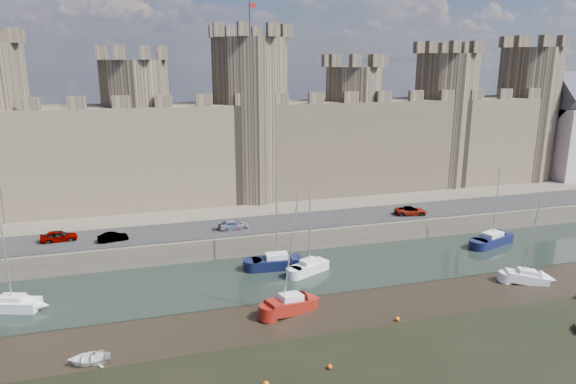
% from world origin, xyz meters
% --- Properties ---
extents(water_channel, '(160.00, 12.00, 0.08)m').
position_xyz_m(water_channel, '(0.00, 24.00, 0.04)').
color(water_channel, black).
rests_on(water_channel, ground).
extents(quay, '(160.00, 60.00, 2.50)m').
position_xyz_m(quay, '(0.00, 60.00, 1.25)').
color(quay, '#4C443A').
rests_on(quay, ground).
extents(road, '(160.00, 7.00, 0.10)m').
position_xyz_m(road, '(0.00, 34.00, 2.55)').
color(road, black).
rests_on(road, quay).
extents(castle, '(108.50, 11.00, 29.00)m').
position_xyz_m(castle, '(-0.64, 48.00, 11.67)').
color(castle, '#42382B').
rests_on(castle, quay).
extents(car_0, '(4.01, 1.83, 1.33)m').
position_xyz_m(car_0, '(-23.35, 34.40, 3.17)').
color(car_0, gray).
rests_on(car_0, quay).
extents(car_1, '(3.43, 1.70, 1.08)m').
position_xyz_m(car_1, '(-17.47, 32.70, 3.04)').
color(car_1, gray).
rests_on(car_1, quay).
extents(car_2, '(3.90, 1.81, 1.10)m').
position_xyz_m(car_2, '(-3.56, 33.21, 3.05)').
color(car_2, gray).
rests_on(car_2, quay).
extents(car_3, '(4.54, 2.82, 1.17)m').
position_xyz_m(car_3, '(20.06, 32.51, 3.09)').
color(car_3, gray).
rests_on(car_3, quay).
extents(sailboat_0, '(5.13, 3.26, 8.95)m').
position_xyz_m(sailboat_0, '(-26.11, 23.05, 0.72)').
color(sailboat_0, silver).
rests_on(sailboat_0, ground).
extents(sailboat_1, '(5.56, 2.57, 10.82)m').
position_xyz_m(sailboat_1, '(-0.16, 25.72, 0.84)').
color(sailboat_1, black).
rests_on(sailboat_1, ground).
extents(sailboat_2, '(4.71, 3.41, 9.50)m').
position_xyz_m(sailboat_2, '(2.92, 23.61, 0.78)').
color(sailboat_2, silver).
rests_on(sailboat_2, ground).
extents(sailboat_3, '(6.16, 3.99, 10.07)m').
position_xyz_m(sailboat_3, '(27.69, 25.57, 0.78)').
color(sailboat_3, black).
rests_on(sailboat_3, ground).
extents(sailboat_4, '(5.14, 3.24, 11.21)m').
position_xyz_m(sailboat_4, '(-1.54, 15.63, 0.81)').
color(sailboat_4, maroon).
rests_on(sailboat_4, ground).
extents(sailboat_5, '(4.48, 3.10, 9.01)m').
position_xyz_m(sailboat_5, '(23.85, 14.99, 0.67)').
color(sailboat_5, silver).
rests_on(sailboat_5, ground).
extents(dinghy_6, '(3.09, 2.24, 0.63)m').
position_xyz_m(dinghy_6, '(-18.63, 12.00, 0.32)').
color(dinghy_6, silver).
rests_on(dinghy_6, ground).
extents(buoy_0, '(0.48, 0.48, 0.48)m').
position_xyz_m(buoy_0, '(-6.40, 5.33, 0.24)').
color(buoy_0, '#E55E0A').
rests_on(buoy_0, ground).
extents(buoy_1, '(0.38, 0.38, 0.38)m').
position_xyz_m(buoy_1, '(-1.29, 6.18, 0.19)').
color(buoy_1, '#E83B0A').
rests_on(buoy_1, ground).
extents(buoy_3, '(0.42, 0.42, 0.42)m').
position_xyz_m(buoy_3, '(7.06, 11.34, 0.21)').
color(buoy_3, '#FF610B').
rests_on(buoy_3, ground).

